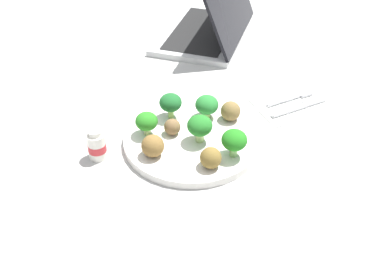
% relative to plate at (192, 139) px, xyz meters
% --- Properties ---
extents(ground_plane, '(4.00, 4.00, 0.00)m').
position_rel_plate_xyz_m(ground_plane, '(0.00, 0.00, -0.01)').
color(ground_plane, '#B2B2AD').
extents(plate, '(0.28, 0.28, 0.02)m').
position_rel_plate_xyz_m(plate, '(0.00, 0.00, 0.00)').
color(plate, white).
rests_on(plate, ground_plane).
extents(broccoli_floret_mid_right, '(0.05, 0.05, 0.06)m').
position_rel_plate_xyz_m(broccoli_floret_mid_right, '(0.01, -0.02, 0.04)').
color(broccoli_floret_mid_right, '#AAC97C').
rests_on(broccoli_floret_mid_right, plate).
extents(broccoli_floret_back_right, '(0.05, 0.05, 0.06)m').
position_rel_plate_xyz_m(broccoli_floret_back_right, '(0.05, -0.09, 0.04)').
color(broccoli_floret_back_right, '#8FCA71').
rests_on(broccoli_floret_back_right, plate).
extents(broccoli_floret_center, '(0.05, 0.05, 0.05)m').
position_rel_plate_xyz_m(broccoli_floret_center, '(-0.08, 0.04, 0.04)').
color(broccoli_floret_center, '#A3C072').
rests_on(broccoli_floret_center, plate).
extents(broccoli_floret_front_left, '(0.05, 0.05, 0.05)m').
position_rel_plate_xyz_m(broccoli_floret_front_left, '(0.06, 0.05, 0.04)').
color(broccoli_floret_front_left, '#98BC66').
rests_on(broccoli_floret_front_left, plate).
extents(broccoli_floret_back_left, '(0.05, 0.05, 0.06)m').
position_rel_plate_xyz_m(broccoli_floret_back_left, '(-0.01, 0.08, 0.04)').
color(broccoli_floret_back_left, '#A8CF6D').
rests_on(broccoli_floret_back_left, plate).
extents(meatball_front_right, '(0.04, 0.04, 0.04)m').
position_rel_plate_xyz_m(meatball_front_right, '(-0.09, -0.02, 0.03)').
color(meatball_front_right, brown).
rests_on(meatball_front_right, plate).
extents(meatball_far_rim, '(0.04, 0.04, 0.04)m').
position_rel_plate_xyz_m(meatball_far_rim, '(-0.01, -0.10, 0.03)').
color(meatball_far_rim, brown).
rests_on(meatball_far_rim, plate).
extents(meatball_mid_left, '(0.03, 0.03, 0.03)m').
position_rel_plate_xyz_m(meatball_mid_left, '(-0.03, 0.02, 0.02)').
color(meatball_mid_left, brown).
rests_on(meatball_mid_left, plate).
extents(meatball_near_rim, '(0.04, 0.04, 0.04)m').
position_rel_plate_xyz_m(meatball_near_rim, '(0.10, 0.02, 0.03)').
color(meatball_near_rim, brown).
rests_on(meatball_near_rim, plate).
extents(napkin, '(0.17, 0.13, 0.01)m').
position_rel_plate_xyz_m(napkin, '(0.27, 0.02, -0.01)').
color(napkin, white).
rests_on(napkin, ground_plane).
extents(fork, '(0.12, 0.02, 0.01)m').
position_rel_plate_xyz_m(fork, '(0.27, 0.04, -0.00)').
color(fork, silver).
rests_on(fork, napkin).
extents(knife, '(0.15, 0.02, 0.01)m').
position_rel_plate_xyz_m(knife, '(0.27, 0.00, -0.00)').
color(knife, silver).
rests_on(knife, napkin).
extents(yogurt_bottle, '(0.04, 0.04, 0.07)m').
position_rel_plate_xyz_m(yogurt_bottle, '(-0.19, 0.04, 0.02)').
color(yogurt_bottle, white).
rests_on(yogurt_bottle, ground_plane).
extents(laptop, '(0.38, 0.38, 0.20)m').
position_rel_plate_xyz_m(laptop, '(0.25, 0.41, 0.03)').
color(laptop, '#BEBEBE').
rests_on(laptop, ground_plane).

